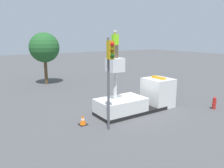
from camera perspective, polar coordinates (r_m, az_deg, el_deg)
name	(u,v)px	position (r m, az deg, el deg)	size (l,w,h in m)	color
ground_plane	(131,112)	(15.97, 5.02, -7.33)	(120.00, 120.00, 0.00)	#4C4C4F
bucket_truck	(139,99)	(16.11, 6.96, -3.93)	(6.22, 2.10, 3.98)	black
worker	(115,44)	(14.21, 0.82, 10.34)	(0.40, 0.26, 1.75)	brown
traffic_light_pole	(110,66)	(11.97, -0.59, 4.63)	(0.34, 0.57, 5.29)	#515156
fire_hydrant	(214,103)	(18.15, 25.14, -4.53)	(0.50, 0.26, 0.95)	#B2231E
traffic_cone_rear	(83,120)	(13.76, -7.63, -9.32)	(0.51, 0.51, 0.64)	black
tree_left_bg	(44,48)	(25.87, -17.25, 9.04)	(3.33, 3.33, 5.84)	brown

